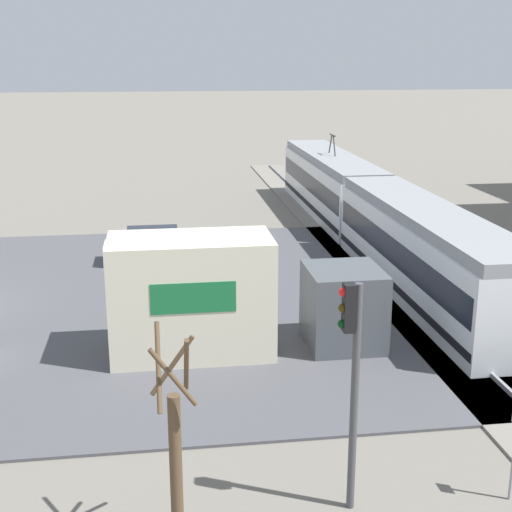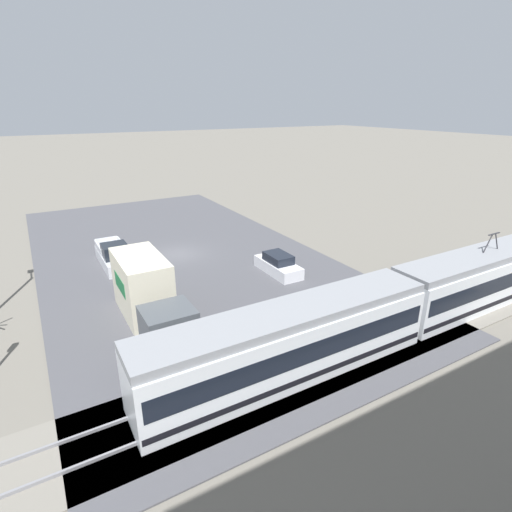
{
  "view_description": "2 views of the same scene",
  "coord_description": "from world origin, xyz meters",
  "views": [
    {
      "loc": [
        25.63,
        7.79,
        8.96
      ],
      "look_at": [
        0.5,
        11.33,
        1.77
      ],
      "focal_mm": 50.0,
      "sensor_mm": 36.0,
      "label": 1
    },
    {
      "loc": [
        9.96,
        30.57,
        11.95
      ],
      "look_at": [
        -1.31,
        11.03,
        3.32
      ],
      "focal_mm": 28.0,
      "sensor_mm": 36.0,
      "label": 2
    }
  ],
  "objects": [
    {
      "name": "box_truck",
      "position": [
        5.1,
        9.85,
        1.77
      ],
      "size": [
        2.52,
        8.36,
        3.66
      ],
      "color": "#4C5156",
      "rests_on": "ground"
    },
    {
      "name": "road_surface",
      "position": [
        0.0,
        0.0,
        0.04
      ],
      "size": [
        21.35,
        42.38,
        0.08
      ],
      "color": "#4C4C51",
      "rests_on": "ground"
    },
    {
      "name": "ground_plane",
      "position": [
        0.0,
        0.0,
        0.0
      ],
      "size": [
        320.0,
        320.0,
        0.0
      ],
      "primitive_type": "plane",
      "color": "slate"
    },
    {
      "name": "rail_bed",
      "position": [
        0.0,
        17.79,
        0.05
      ],
      "size": [
        65.71,
        4.4,
        0.22
      ],
      "color": "gray",
      "rests_on": "ground"
    },
    {
      "name": "pickup_truck",
      "position": [
        5.04,
        -0.11,
        0.8
      ],
      "size": [
        1.96,
        5.58,
        1.92
      ],
      "color": "silver",
      "rests_on": "ground"
    },
    {
      "name": "light_rail_tram",
      "position": [
        -6.66,
        17.79,
        1.72
      ],
      "size": [
        29.59,
        2.77,
        4.5
      ],
      "color": "white",
      "rests_on": "ground"
    },
    {
      "name": "sedan_car_0",
      "position": [
        -5.26,
        7.51,
        0.69
      ],
      "size": [
        1.73,
        4.27,
        1.48
      ],
      "rotation": [
        0.0,
        0.0,
        3.14
      ],
      "color": "silver",
      "rests_on": "ground"
    }
  ]
}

